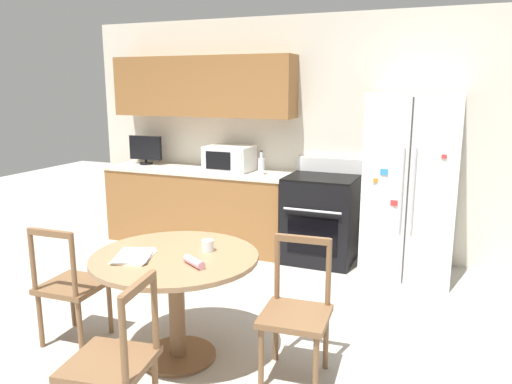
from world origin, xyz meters
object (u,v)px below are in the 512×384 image
(counter_bottle, at_px, (261,166))
(dining_chair_near, at_px, (114,363))
(refrigerator, at_px, (411,186))
(oven_range, at_px, (321,218))
(dining_chair_left, at_px, (71,286))
(countertop_tv, at_px, (146,149))
(dining_chair_right, at_px, (296,313))
(microwave, at_px, (230,158))
(candle_glass, at_px, (208,246))

(counter_bottle, relative_size, dining_chair_near, 0.29)
(counter_bottle, xyz_separation_m, dining_chair_near, (0.40, -3.08, -0.56))
(refrigerator, height_order, oven_range, refrigerator)
(counter_bottle, height_order, dining_chair_left, counter_bottle)
(countertop_tv, bearing_deg, dining_chair_right, -40.52)
(microwave, xyz_separation_m, candle_glass, (0.87, -2.20, -0.26))
(countertop_tv, bearing_deg, refrigerator, -2.72)
(oven_range, height_order, dining_chair_right, oven_range)
(refrigerator, distance_m, countertop_tv, 3.17)
(refrigerator, distance_m, dining_chair_right, 2.25)
(counter_bottle, distance_m, dining_chair_left, 2.49)
(dining_chair_right, bearing_deg, dining_chair_left, 2.44)
(dining_chair_near, bearing_deg, counter_bottle, -1.16)
(dining_chair_right, bearing_deg, counter_bottle, -67.47)
(countertop_tv, distance_m, dining_chair_right, 3.60)
(dining_chair_left, bearing_deg, refrigerator, 44.91)
(countertop_tv, relative_size, counter_bottle, 1.66)
(countertop_tv, bearing_deg, counter_bottle, -4.81)
(dining_chair_left, distance_m, candle_glass, 1.08)
(refrigerator, xyz_separation_m, oven_range, (-0.91, 0.06, -0.43))
(refrigerator, bearing_deg, dining_chair_right, -102.46)
(oven_range, xyz_separation_m, dining_chair_left, (-1.21, -2.40, -0.03))
(countertop_tv, xyz_separation_m, dining_chair_left, (1.05, -2.50, -0.65))
(refrigerator, bearing_deg, microwave, 176.87)
(oven_range, relative_size, dining_chair_near, 1.20)
(oven_range, relative_size, counter_bottle, 4.12)
(oven_range, bearing_deg, candle_glass, -95.91)
(dining_chair_left, xyz_separation_m, dining_chair_near, (0.94, -0.72, 0.00))
(dining_chair_near, bearing_deg, oven_range, -13.52)
(microwave, bearing_deg, refrigerator, -3.13)
(countertop_tv, height_order, counter_bottle, countertop_tv)
(refrigerator, xyz_separation_m, countertop_tv, (-3.16, 0.15, 0.19))
(dining_chair_left, height_order, candle_glass, dining_chair_left)
(dining_chair_near, relative_size, dining_chair_right, 1.00)
(oven_range, xyz_separation_m, counter_bottle, (-0.67, -0.04, 0.53))
(oven_range, height_order, countertop_tv, countertop_tv)
(refrigerator, relative_size, oven_range, 1.66)
(dining_chair_right, bearing_deg, candle_glass, -9.40)
(refrigerator, xyz_separation_m, counter_bottle, (-1.58, 0.02, 0.10))
(microwave, relative_size, dining_chair_near, 0.57)
(dining_chair_near, bearing_deg, dining_chair_right, -46.06)
(refrigerator, distance_m, microwave, 2.01)
(oven_range, distance_m, countertop_tv, 2.34)
(counter_bottle, xyz_separation_m, dining_chair_left, (-0.54, -2.36, -0.56))
(microwave, height_order, countertop_tv, countertop_tv)
(oven_range, height_order, counter_bottle, counter_bottle)
(oven_range, distance_m, counter_bottle, 0.86)
(refrigerator, xyz_separation_m, candle_glass, (-1.13, -2.09, -0.11))
(oven_range, relative_size, candle_glass, 12.73)
(microwave, bearing_deg, countertop_tv, 178.01)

